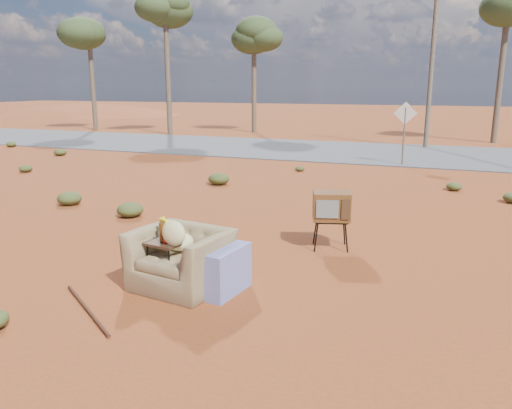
% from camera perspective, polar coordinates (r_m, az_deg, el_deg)
% --- Properties ---
extents(ground, '(140.00, 140.00, 0.00)m').
position_cam_1_polar(ground, '(7.26, -4.81, -8.62)').
color(ground, '#94391D').
rests_on(ground, ground).
extents(highway, '(140.00, 7.00, 0.04)m').
position_cam_1_polar(highway, '(21.41, 13.06, 5.83)').
color(highway, '#565659').
rests_on(highway, ground).
extents(dirt_mound, '(26.00, 18.00, 2.00)m').
position_cam_1_polar(dirt_mound, '(51.94, -18.56, 9.72)').
color(dirt_mound, '#974224').
rests_on(dirt_mound, ground).
extents(armchair, '(1.55, 0.96, 1.07)m').
position_cam_1_polar(armchair, '(6.88, -7.79, -5.49)').
color(armchair, olive).
rests_on(armchair, ground).
extents(tv_unit, '(0.73, 0.64, 0.99)m').
position_cam_1_polar(tv_unit, '(8.49, 8.61, -0.25)').
color(tv_unit, black).
rests_on(tv_unit, ground).
extents(side_table, '(0.53, 0.53, 0.94)m').
position_cam_1_polar(side_table, '(6.92, -10.23, -3.84)').
color(side_table, '#3D2516').
rests_on(side_table, ground).
extents(rusty_bar, '(1.41, 1.00, 0.04)m').
position_cam_1_polar(rusty_bar, '(6.65, -18.75, -11.22)').
color(rusty_bar, '#4F2515').
rests_on(rusty_bar, ground).
extents(road_sign, '(0.78, 0.06, 2.19)m').
position_cam_1_polar(road_sign, '(18.14, 16.64, 9.01)').
color(road_sign, brown).
rests_on(road_sign, ground).
extents(eucalyptus_far_left, '(3.20, 3.20, 7.10)m').
position_cam_1_polar(eucalyptus_far_left, '(33.59, -18.58, 18.25)').
color(eucalyptus_far_left, brown).
rests_on(eucalyptus_far_left, ground).
extents(eucalyptus_left, '(3.20, 3.20, 8.10)m').
position_cam_1_polar(eucalyptus_left, '(29.48, -10.35, 21.39)').
color(eucalyptus_left, brown).
rests_on(eucalyptus_left, ground).
extents(eucalyptus_near_left, '(3.20, 3.20, 6.60)m').
position_cam_1_polar(eucalyptus_near_left, '(30.23, -0.23, 18.59)').
color(eucalyptus_near_left, brown).
rests_on(eucalyptus_near_left, ground).
extents(eucalyptus_center, '(3.20, 3.20, 7.60)m').
position_cam_1_polar(eucalyptus_center, '(27.36, 26.90, 19.84)').
color(eucalyptus_center, brown).
rests_on(eucalyptus_center, ground).
extents(utility_pole_center, '(1.40, 0.20, 8.00)m').
position_cam_1_polar(utility_pole_center, '(23.60, 19.54, 16.14)').
color(utility_pole_center, brown).
rests_on(utility_pole_center, ground).
extents(scrub_patch, '(17.49, 8.07, 0.33)m').
position_cam_1_polar(scrub_patch, '(11.41, 1.11, 0.35)').
color(scrub_patch, '#474C21').
rests_on(scrub_patch, ground).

